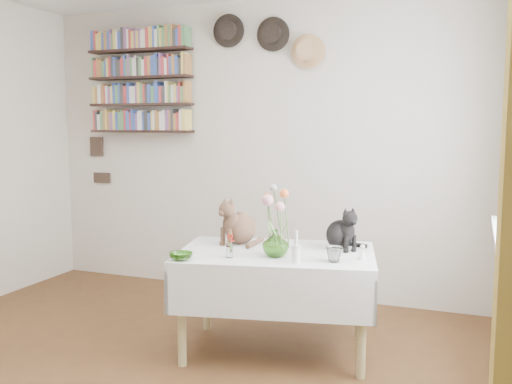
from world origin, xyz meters
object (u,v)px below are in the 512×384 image
at_px(dining_table, 276,276).
at_px(tabby_cat, 241,219).
at_px(bookshelf_unit, 140,82).
at_px(black_cat, 340,227).
at_px(flower_vase, 276,243).

height_order(dining_table, tabby_cat, tabby_cat).
bearing_deg(bookshelf_unit, tabby_cat, -35.01).
bearing_deg(black_cat, flower_vase, -179.83).
relative_size(black_cat, bookshelf_unit, 0.29).
bearing_deg(tabby_cat, black_cat, 32.67).
distance_m(tabby_cat, black_cat, 0.67).
bearing_deg(dining_table, bookshelf_unit, 146.45).
height_order(black_cat, bookshelf_unit, bookshelf_unit).
distance_m(black_cat, flower_vase, 0.48).
height_order(dining_table, black_cat, black_cat).
bearing_deg(black_cat, tabby_cat, 138.14).
bearing_deg(dining_table, black_cat, 33.18).
relative_size(tabby_cat, bookshelf_unit, 0.33).
xyz_separation_m(flower_vase, bookshelf_unit, (-1.73, 1.25, 1.10)).
distance_m(black_cat, bookshelf_unit, 2.46).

